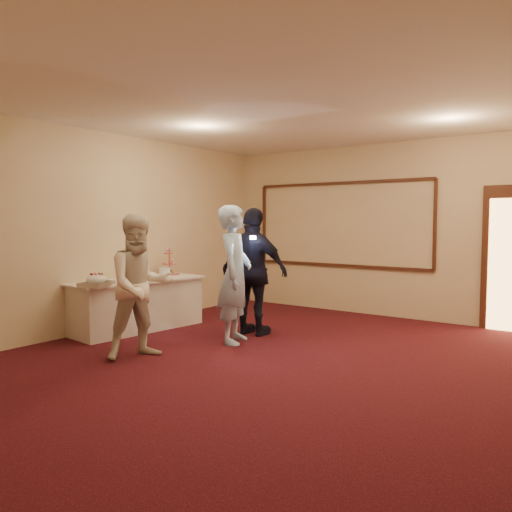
% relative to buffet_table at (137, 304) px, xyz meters
% --- Properties ---
extents(floor, '(7.00, 7.00, 0.00)m').
position_rel_buffet_table_xyz_m(floor, '(2.59, -0.22, -0.39)').
color(floor, black).
rests_on(floor, ground).
extents(room_walls, '(6.04, 7.04, 3.02)m').
position_rel_buffet_table_xyz_m(room_walls, '(2.59, -0.22, 1.64)').
color(room_walls, beige).
rests_on(room_walls, floor).
extents(wall_molding, '(3.45, 0.04, 1.55)m').
position_rel_buffet_table_xyz_m(wall_molding, '(1.79, 3.25, 1.21)').
color(wall_molding, '#34160F').
rests_on(wall_molding, room_walls).
extents(buffet_table, '(1.03, 2.18, 0.77)m').
position_rel_buffet_table_xyz_m(buffet_table, '(0.00, 0.00, 0.00)').
color(buffet_table, white).
rests_on(buffet_table, floor).
extents(pavlova_tray, '(0.44, 0.50, 0.17)m').
position_rel_buffet_table_xyz_m(pavlova_tray, '(0.20, -0.87, 0.46)').
color(pavlova_tray, silver).
rests_on(pavlova_tray, buffet_table).
extents(cupcake_stand, '(0.33, 0.33, 0.48)m').
position_rel_buffet_table_xyz_m(cupcake_stand, '(-0.11, 0.80, 0.55)').
color(cupcake_stand, '#CB445F').
rests_on(cupcake_stand, buffet_table).
extents(plate_stack_a, '(0.17, 0.17, 0.14)m').
position_rel_buffet_table_xyz_m(plate_stack_a, '(-0.02, 0.11, 0.45)').
color(plate_stack_a, white).
rests_on(plate_stack_a, buffet_table).
extents(plate_stack_b, '(0.18, 0.18, 0.15)m').
position_rel_buffet_table_xyz_m(plate_stack_b, '(0.14, 0.45, 0.46)').
color(plate_stack_b, white).
rests_on(plate_stack_b, buffet_table).
extents(tart, '(0.29, 0.29, 0.06)m').
position_rel_buffet_table_xyz_m(tart, '(0.18, -0.28, 0.41)').
color(tart, white).
rests_on(tart, buffet_table).
extents(man, '(0.68, 0.80, 1.87)m').
position_rel_buffet_table_xyz_m(man, '(1.72, 0.24, 0.55)').
color(man, '#A1C7FA').
rests_on(man, floor).
extents(woman, '(0.92, 1.03, 1.74)m').
position_rel_buffet_table_xyz_m(woman, '(1.25, -1.01, 0.48)').
color(woman, silver).
rests_on(woman, floor).
extents(guest, '(1.11, 0.51, 1.85)m').
position_rel_buffet_table_xyz_m(guest, '(1.65, 0.78, 0.54)').
color(guest, black).
rests_on(guest, floor).
extents(camera_flash, '(0.07, 0.04, 0.05)m').
position_rel_buffet_table_xyz_m(camera_flash, '(1.81, 0.53, 1.04)').
color(camera_flash, white).
rests_on(camera_flash, guest).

